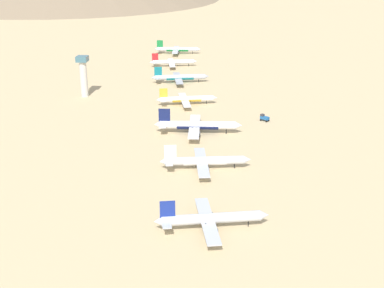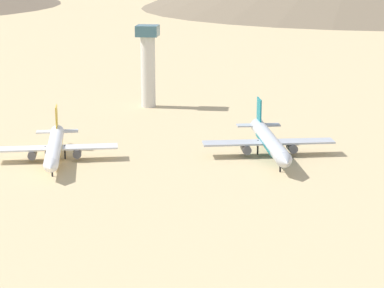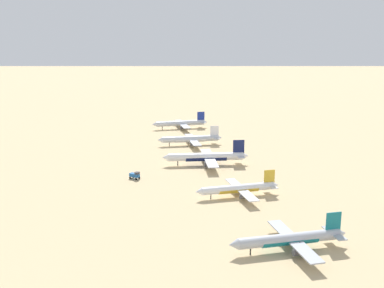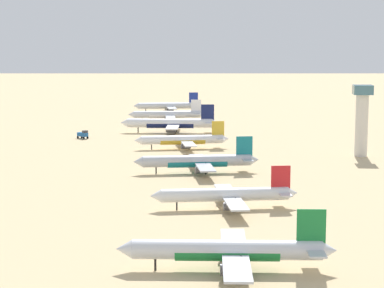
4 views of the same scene
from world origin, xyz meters
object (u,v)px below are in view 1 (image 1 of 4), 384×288
object	(u,v)px
parked_jet_1	(204,161)
parked_jet_6	(177,49)
parked_jet_4	(180,77)
service_truck	(264,118)
parked_jet_3	(186,99)
parked_jet_5	(173,62)
control_tower	(83,74)
parked_jet_0	(210,219)
parked_jet_2	(197,125)

from	to	relation	value
parked_jet_1	parked_jet_6	size ratio (longest dim) A/B	1.00
parked_jet_4	service_truck	bearing A→B (deg)	-53.55
parked_jet_3	parked_jet_6	bearing A→B (deg)	99.35
parked_jet_5	control_tower	bearing A→B (deg)	-116.99
parked_jet_0	control_tower	distance (m)	190.35
parked_jet_0	parked_jet_4	size ratio (longest dim) A/B	1.01
parked_jet_0	service_truck	xyz separation A→B (m)	(23.13, 125.08, -2.08)
parked_jet_3	parked_jet_4	distance (m)	54.79
parked_jet_0	control_tower	world-z (taller)	control_tower
parked_jet_4	control_tower	xyz separation A→B (m)	(-59.02, -41.54, 11.29)
parked_jet_2	parked_jet_4	world-z (taller)	parked_jet_2
parked_jet_1	service_truck	bearing A→B (deg)	67.66
parked_jet_2	parked_jet_0	bearing A→B (deg)	-82.03
parked_jet_1	parked_jet_6	world-z (taller)	parked_jet_1
parked_jet_4	control_tower	distance (m)	73.05
parked_jet_5	parked_jet_3	bearing A→B (deg)	-77.68
parked_jet_0	parked_jet_5	size ratio (longest dim) A/B	1.09
parked_jet_2	control_tower	size ratio (longest dim) A/B	1.76
parked_jet_0	parked_jet_1	xyz separation A→B (m)	(-6.37, 53.31, -0.09)
parked_jet_1	parked_jet_2	distance (m)	47.87
parked_jet_1	parked_jet_2	size ratio (longest dim) A/B	0.88
parked_jet_6	control_tower	size ratio (longest dim) A/B	1.55
parked_jet_6	control_tower	xyz separation A→B (m)	(-44.22, -143.48, 11.30)
parked_jet_2	control_tower	xyz separation A→B (m)	(-81.43, 63.72, 10.75)
parked_jet_5	parked_jet_6	world-z (taller)	parked_jet_6
parked_jet_2	parked_jet_4	size ratio (longest dim) A/B	1.14
parked_jet_6	parked_jet_2	bearing A→B (deg)	-79.82
parked_jet_2	control_tower	distance (m)	103.95
parked_jet_4	parked_jet_5	distance (m)	52.20
parked_jet_5	parked_jet_4	bearing A→B (deg)	-76.73
parked_jet_0	parked_jet_1	bearing A→B (deg)	96.81
parked_jet_5	control_tower	xyz separation A→B (m)	(-47.04, -92.35, 11.55)
parked_jet_0	parked_jet_3	world-z (taller)	parked_jet_0
parked_jet_0	parked_jet_6	distance (m)	311.99
parked_jet_3	control_tower	xyz separation A→B (m)	(-69.86, 12.16, 11.59)
service_truck	parked_jet_1	bearing A→B (deg)	-112.34
parked_jet_3	parked_jet_5	world-z (taller)	parked_jet_3
parked_jet_3	control_tower	distance (m)	71.85
parked_jet_0	parked_jet_2	world-z (taller)	parked_jet_2
parked_jet_0	parked_jet_2	xyz separation A→B (m)	(-14.09, 100.55, 0.45)
parked_jet_6	parked_jet_4	bearing A→B (deg)	-81.74
parked_jet_0	control_tower	xyz separation A→B (m)	(-95.52, 164.27, 11.21)
parked_jet_1	parked_jet_3	xyz separation A→B (m)	(-19.28, 98.79, -0.30)
parked_jet_0	parked_jet_4	xyz separation A→B (m)	(-36.50, 205.81, -0.09)
parked_jet_3	parked_jet_4	xyz separation A→B (m)	(-10.84, 53.71, 0.30)
parked_jet_2	control_tower	world-z (taller)	control_tower
parked_jet_1	service_truck	distance (m)	77.62
parked_jet_0	parked_jet_4	world-z (taller)	parked_jet_0
parked_jet_6	service_truck	distance (m)	197.26
parked_jet_0	parked_jet_4	distance (m)	209.02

